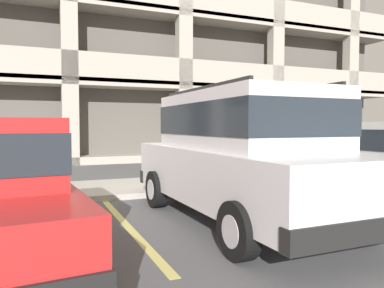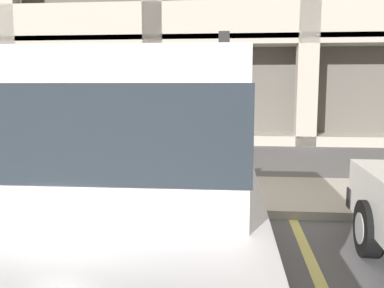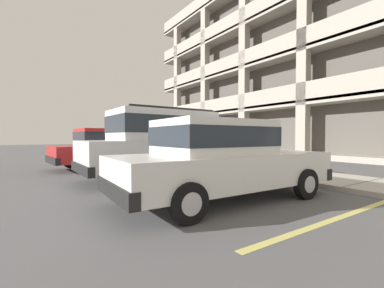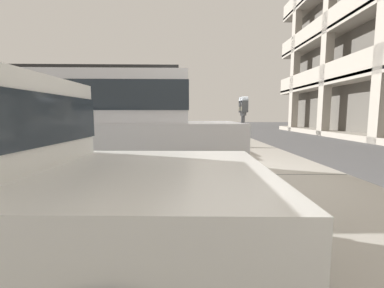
{
  "view_description": "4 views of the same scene",
  "coord_description": "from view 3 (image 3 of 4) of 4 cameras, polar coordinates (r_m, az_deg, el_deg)",
  "views": [
    {
      "loc": [
        -2.83,
        -7.11,
        1.47
      ],
      "look_at": [
        -0.11,
        -0.57,
        1.13
      ],
      "focal_mm": 35.0,
      "sensor_mm": 36.0,
      "label": 1
    },
    {
      "loc": [
        0.83,
        -5.45,
        1.79
      ],
      "look_at": [
        0.35,
        -0.76,
        1.14
      ],
      "focal_mm": 40.0,
      "sensor_mm": 36.0,
      "label": 2
    },
    {
      "loc": [
        6.8,
        -5.71,
        1.23
      ],
      "look_at": [
        -0.38,
        -0.84,
        0.99
      ],
      "focal_mm": 24.0,
      "sensor_mm": 36.0,
      "label": 3
    },
    {
      "loc": [
        4.82,
        -0.7,
        1.27
      ],
      "look_at": [
        0.23,
        -0.63,
        0.74
      ],
      "focal_mm": 24.0,
      "sensor_mm": 36.0,
      "label": 4
    }
  ],
  "objects": [
    {
      "name": "dark_hatchback",
      "position": [
        5.0,
        6.48,
        -3.11
      ],
      "size": [
        1.94,
        4.53,
        1.54
      ],
      "rotation": [
        0.0,
        0.0,
        -0.03
      ],
      "color": "silver",
      "rests_on": "ground_plane"
    },
    {
      "name": "sidewalk",
      "position": [
        9.84,
        11.68,
        -5.26
      ],
      "size": [
        40.0,
        2.2,
        0.12
      ],
      "color": "#ADA89E",
      "rests_on": "ground_plane"
    },
    {
      "name": "parking_garage",
      "position": [
        20.88,
        31.47,
        14.68
      ],
      "size": [
        32.0,
        10.0,
        13.25
      ],
      "color": "#5C5851",
      "rests_on": "ground_plane"
    },
    {
      "name": "parking_stall_lines",
      "position": [
        6.85,
        5.58,
        -8.72
      ],
      "size": [
        13.09,
        4.8,
        0.01
      ],
      "color": "#DBD16B",
      "rests_on": "ground_plane"
    },
    {
      "name": "ground_plane",
      "position": [
        8.97,
        5.84,
        -6.6
      ],
      "size": [
        80.0,
        80.0,
        0.1
      ],
      "color": "#565659"
    },
    {
      "name": "parking_meter_near",
      "position": [
        9.18,
        7.17,
        1.57
      ],
      "size": [
        0.35,
        0.12,
        1.49
      ],
      "color": "#595B60",
      "rests_on": "sidewalk"
    },
    {
      "name": "red_sedan",
      "position": [
        10.66,
        -17.75,
        -0.67
      ],
      "size": [
        2.12,
        4.61,
        1.54
      ],
      "rotation": [
        0.0,
        0.0,
        0.09
      ],
      "color": "red",
      "rests_on": "ground_plane"
    },
    {
      "name": "fire_hydrant",
      "position": [
        13.02,
        -4.87,
        -1.77
      ],
      "size": [
        0.3,
        0.3,
        0.7
      ],
      "color": "red",
      "rests_on": "sidewalk"
    },
    {
      "name": "silver_suv",
      "position": [
        7.62,
        -6.23,
        0.53
      ],
      "size": [
        2.07,
        4.81,
        2.03
      ],
      "rotation": [
        0.0,
        0.0,
        0.01
      ],
      "color": "silver",
      "rests_on": "ground_plane"
    }
  ]
}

